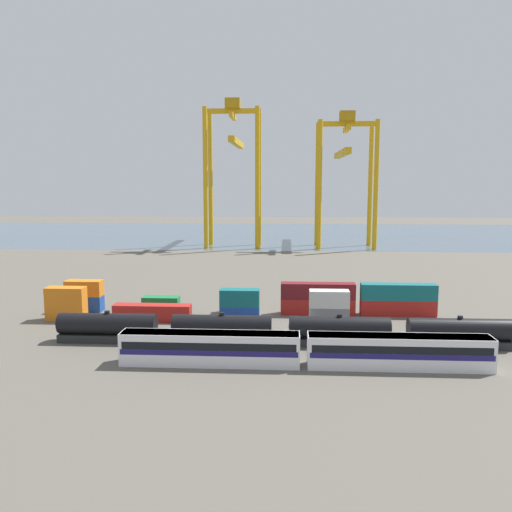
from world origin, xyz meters
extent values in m
plane|color=#5B564C|center=(0.00, 40.00, 0.00)|extent=(420.00, 420.00, 0.00)
cube|color=#475B6B|center=(0.00, 142.49, 0.00)|extent=(400.00, 110.00, 0.01)
cube|color=silver|center=(-11.32, -18.25, 1.95)|extent=(21.28, 3.10, 3.90)
cube|color=navy|center=(-11.32, -18.25, 1.85)|extent=(20.86, 3.14, 0.64)
cube|color=black|center=(-11.32, -18.25, 2.63)|extent=(20.43, 3.13, 0.90)
cube|color=slate|center=(-11.32, -18.25, 3.72)|extent=(21.07, 2.85, 0.36)
cube|color=silver|center=(10.87, -18.25, 1.95)|extent=(21.28, 3.10, 3.90)
cube|color=navy|center=(10.87, -18.25, 1.85)|extent=(20.86, 3.14, 0.64)
cube|color=black|center=(10.87, -18.25, 2.63)|extent=(20.43, 3.13, 0.90)
cube|color=slate|center=(10.87, -18.25, 3.72)|extent=(21.07, 2.85, 0.36)
cube|color=#232326|center=(-26.54, -9.92, 0.55)|extent=(13.27, 2.50, 1.10)
cylinder|color=black|center=(-26.54, -9.92, 2.51)|extent=(13.27, 2.82, 2.82)
cylinder|color=black|center=(-26.54, -9.92, 4.10)|extent=(0.70, 0.70, 0.36)
cube|color=#232326|center=(-10.91, -9.92, 0.55)|extent=(13.27, 2.50, 1.10)
cylinder|color=black|center=(-10.91, -9.92, 2.51)|extent=(13.27, 2.82, 2.82)
cylinder|color=black|center=(-10.91, -9.92, 4.10)|extent=(0.70, 0.70, 0.36)
cube|color=#232326|center=(4.71, -9.92, 0.55)|extent=(13.27, 2.50, 1.10)
cylinder|color=black|center=(4.71, -9.92, 2.51)|extent=(13.27, 2.82, 2.82)
cylinder|color=black|center=(4.71, -9.92, 4.10)|extent=(0.70, 0.70, 0.36)
cube|color=#232326|center=(20.34, -9.92, 0.55)|extent=(13.27, 2.50, 1.10)
cylinder|color=black|center=(20.34, -9.92, 2.51)|extent=(13.27, 2.82, 2.82)
cylinder|color=black|center=(20.34, -9.92, 4.10)|extent=(0.70, 0.70, 0.36)
cube|color=orange|center=(-36.94, 1.25, 1.30)|extent=(6.04, 2.44, 2.60)
cube|color=orange|center=(-36.94, 1.25, 3.90)|extent=(6.04, 2.44, 2.60)
cube|color=#AD211C|center=(-23.22, 1.25, 1.30)|extent=(12.10, 2.44, 2.60)
cube|color=#1C4299|center=(-9.50, 1.25, 1.30)|extent=(6.04, 2.44, 2.60)
cube|color=#146066|center=(-9.50, 1.25, 3.90)|extent=(6.04, 2.44, 2.60)
cube|color=slate|center=(4.21, 1.25, 1.30)|extent=(6.04, 2.44, 2.60)
cube|color=silver|center=(4.21, 1.25, 3.90)|extent=(6.04, 2.44, 2.60)
cube|color=#1C4299|center=(-36.25, 7.10, 1.30)|extent=(6.04, 2.44, 2.60)
cube|color=orange|center=(-36.25, 7.10, 3.90)|extent=(6.04, 2.44, 2.60)
cube|color=#197538|center=(-23.23, 7.10, 1.30)|extent=(6.04, 2.44, 2.60)
cube|color=silver|center=(-10.21, 7.10, 1.30)|extent=(6.04, 2.44, 2.60)
cube|color=#AD211C|center=(2.81, 7.10, 1.30)|extent=(12.10, 2.44, 2.60)
cube|color=maroon|center=(2.81, 7.10, 3.90)|extent=(12.10, 2.44, 2.60)
cube|color=#AD211C|center=(15.83, 7.10, 1.30)|extent=(12.10, 2.44, 2.60)
cube|color=#146066|center=(15.83, 7.10, 3.90)|extent=(12.10, 2.44, 2.60)
cylinder|color=gold|center=(-28.62, 93.26, 22.53)|extent=(1.50, 1.50, 45.06)
cylinder|color=gold|center=(-11.94, 93.26, 22.53)|extent=(1.50, 1.50, 45.06)
cylinder|color=gold|center=(-28.62, 104.35, 22.53)|extent=(1.50, 1.50, 45.06)
cylinder|color=gold|center=(-11.94, 104.35, 22.53)|extent=(1.50, 1.50, 45.06)
cube|color=gold|center=(-20.28, 98.80, 44.26)|extent=(18.28, 1.20, 1.60)
cube|color=gold|center=(-20.28, 98.80, 42.66)|extent=(1.20, 12.69, 1.60)
cube|color=gold|center=(-20.28, 111.93, 35.07)|extent=(2.00, 37.50, 2.00)
cube|color=#A77A10|center=(-20.28, 98.80, 46.66)|extent=(4.80, 4.00, 3.20)
cylinder|color=gold|center=(7.79, 92.87, 20.40)|extent=(1.50, 1.50, 40.79)
cylinder|color=gold|center=(25.51, 92.87, 20.40)|extent=(1.50, 1.50, 40.79)
cylinder|color=gold|center=(7.79, 104.74, 20.40)|extent=(1.50, 1.50, 40.79)
cylinder|color=gold|center=(25.51, 104.74, 20.40)|extent=(1.50, 1.50, 40.79)
cube|color=gold|center=(16.65, 98.80, 39.99)|extent=(19.33, 1.20, 1.60)
cube|color=gold|center=(16.65, 98.80, 38.39)|extent=(1.20, 13.46, 1.60)
cube|color=gold|center=(16.65, 113.16, 31.31)|extent=(2.00, 41.02, 2.00)
cube|color=#A77A10|center=(16.65, 98.80, 42.39)|extent=(4.80, 4.00, 3.20)
camera|label=1|loc=(-2.25, -79.55, 21.65)|focal=37.73mm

